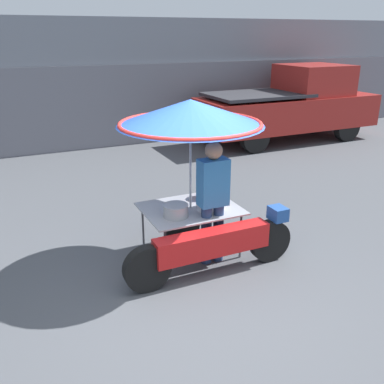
# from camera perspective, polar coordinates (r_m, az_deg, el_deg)

# --- Properties ---
(ground_plane) EXTENTS (36.00, 36.00, 0.00)m
(ground_plane) POSITION_cam_1_polar(r_m,az_deg,el_deg) (5.25, 1.52, -13.30)
(ground_plane) COLOR #4C4F54
(shopfront_building) EXTENTS (28.00, 2.06, 3.31)m
(shopfront_building) POSITION_cam_1_polar(r_m,az_deg,el_deg) (12.51, -16.25, 13.82)
(shopfront_building) COLOR gray
(shopfront_building) RESTS_ON ground
(vendor_motorcycle_cart) EXTENTS (2.32, 1.89, 2.14)m
(vendor_motorcycle_cart) POSITION_cam_1_polar(r_m,az_deg,el_deg) (5.47, 0.23, 7.06)
(vendor_motorcycle_cart) COLOR black
(vendor_motorcycle_cart) RESTS_ON ground
(vendor_person) EXTENTS (0.38, 0.22, 1.66)m
(vendor_person) POSITION_cam_1_polar(r_m,az_deg,el_deg) (5.51, 2.81, -0.64)
(vendor_person) COLOR navy
(vendor_person) RESTS_ON ground
(pickup_truck) EXTENTS (5.17, 1.80, 2.09)m
(pickup_truck) POSITION_cam_1_polar(r_m,az_deg,el_deg) (12.64, 13.17, 11.19)
(pickup_truck) COLOR black
(pickup_truck) RESTS_ON ground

